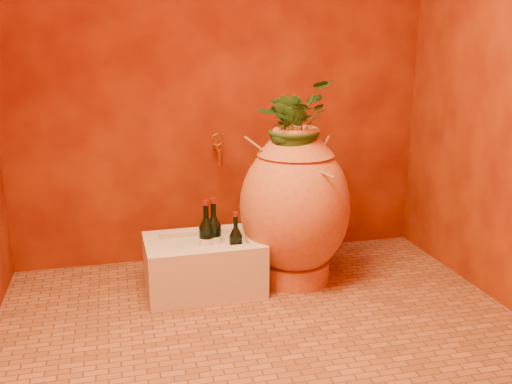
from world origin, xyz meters
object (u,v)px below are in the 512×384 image
object	(u,v)px
stone_basin	(204,265)
wine_bottle_a	(236,246)
wall_tap	(218,148)
wine_bottle_c	(214,238)
amphora	(295,206)
wine_bottle_b	(207,240)

from	to	relation	value
stone_basin	wine_bottle_a	size ratio (longest dim) A/B	2.12
wall_tap	wine_bottle_c	bearing A→B (deg)	-104.24
stone_basin	wine_bottle_c	xyz separation A→B (m)	(0.06, 0.01, 0.14)
wine_bottle_a	wall_tap	size ratio (longest dim) A/B	1.69
wine_bottle_c	amphora	bearing A→B (deg)	-0.43
amphora	stone_basin	xyz separation A→B (m)	(-0.51, -0.01, -0.29)
amphora	wall_tap	bearing A→B (deg)	131.88
wine_bottle_a	wall_tap	xyz separation A→B (m)	(-0.00, 0.49, 0.44)
amphora	wine_bottle_b	world-z (taller)	amphora
stone_basin	wine_bottle_b	bearing A→B (deg)	0.12
amphora	wine_bottle_c	distance (m)	0.48
stone_basin	wine_bottle_c	distance (m)	0.16
stone_basin	wall_tap	size ratio (longest dim) A/B	3.58
wine_bottle_b	amphora	bearing A→B (deg)	1.18
stone_basin	amphora	bearing A→B (deg)	1.14
wine_bottle_a	wine_bottle_b	bearing A→B (deg)	148.98
wine_bottle_b	wine_bottle_c	bearing A→B (deg)	18.19
wine_bottle_b	wine_bottle_a	bearing A→B (deg)	-31.02
amphora	wine_bottle_a	world-z (taller)	amphora
stone_basin	wine_bottle_a	bearing A→B (deg)	-27.93
wine_bottle_a	stone_basin	bearing A→B (deg)	152.07
wine_bottle_a	wall_tap	bearing A→B (deg)	90.10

